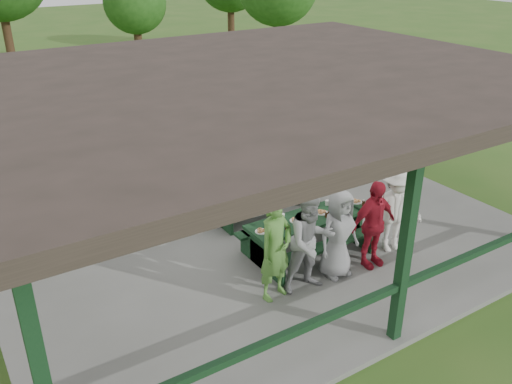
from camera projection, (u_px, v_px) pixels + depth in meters
ground at (257, 235)px, 11.02m from camera, size 90.00×90.00×0.00m
concrete_slab at (257, 233)px, 11.00m from camera, size 10.00×8.00×0.10m
pavilion_structure at (257, 81)px, 9.68m from camera, size 10.60×8.60×3.24m
picnic_table_near at (307, 231)px, 10.03m from camera, size 2.37×1.39×0.75m
picnic_table_far at (260, 189)px, 11.67m from camera, size 2.54×1.39×0.75m
table_setting at (310, 213)px, 9.97m from camera, size 2.41×0.45×0.10m
contestant_green at (276, 249)px, 8.62m from camera, size 0.73×0.56×1.78m
contestant_grey_left at (310, 242)px, 8.82m from camera, size 0.95×0.78×1.80m
contestant_grey_mid at (338, 234)px, 9.24m from camera, size 0.80×0.53×1.61m
contestant_red at (373, 224)px, 9.52m from camera, size 0.97×0.42×1.64m
contestant_white_fedora at (396, 210)px, 9.99m from camera, size 1.22×0.92×1.73m
spectator_lblue at (202, 174)px, 11.65m from camera, size 1.51×0.99×1.55m
spectator_blue at (131, 177)px, 11.46m from camera, size 0.68×0.56×1.62m
spectator_grey at (268, 157)px, 12.51m from camera, size 0.92×0.79×1.63m
pickup_truck at (214, 99)px, 17.73m from camera, size 5.76×4.06×1.46m
farm_trailer at (37, 122)px, 15.71m from camera, size 3.90×2.08×1.35m
tree_mid at (135, 3)px, 24.00m from camera, size 2.78×2.78×4.34m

